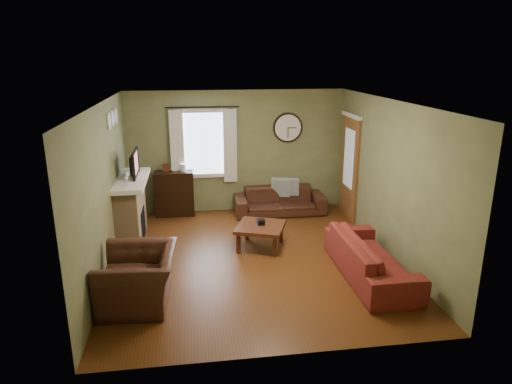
{
  "coord_description": "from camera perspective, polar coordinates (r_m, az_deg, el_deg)",
  "views": [
    {
      "loc": [
        -0.97,
        -6.96,
        3.29
      ],
      "look_at": [
        0.1,
        0.4,
        1.05
      ],
      "focal_mm": 32.0,
      "sensor_mm": 36.0,
      "label": 1
    }
  ],
  "objects": [
    {
      "name": "book",
      "position": [
        9.75,
        -10.63,
        2.66
      ],
      "size": [
        0.27,
        0.29,
        0.02
      ],
      "primitive_type": "imported",
      "rotation": [
        0.0,
        0.0,
        0.58
      ],
      "color": "#482112",
      "rests_on": "bookshelf"
    },
    {
      "name": "pillow_left",
      "position": [
        9.9,
        4.29,
        0.66
      ],
      "size": [
        0.39,
        0.24,
        0.37
      ],
      "primitive_type": "cube",
      "rotation": [
        0.0,
        0.0,
        -0.36
      ],
      "color": "#8F9BA7",
      "rests_on": "sofa_brown"
    },
    {
      "name": "sofa_red",
      "position": [
        7.28,
        14.14,
        -7.93
      ],
      "size": [
        0.83,
        2.13,
        0.62
      ],
      "primitive_type": "imported",
      "rotation": [
        0.0,
        0.0,
        1.57
      ],
      "color": "maroon",
      "rests_on": "floor"
    },
    {
      "name": "medallion_left",
      "position": [
        7.94,
        -17.9,
        8.44
      ],
      "size": [
        0.28,
        0.28,
        0.03
      ],
      "primitive_type": "cylinder",
      "color": "white",
      "rests_on": "wall_left"
    },
    {
      "name": "wall_left",
      "position": [
        7.36,
        -18.36,
        0.2
      ],
      "size": [
        0.0,
        5.2,
        2.6
      ],
      "primitive_type": "cube",
      "color": "olive",
      "rests_on": "ground"
    },
    {
      "name": "armchair",
      "position": [
        6.52,
        -14.48,
        -10.38
      ],
      "size": [
        1.06,
        1.2,
        0.75
      ],
      "primitive_type": "imported",
      "rotation": [
        0.0,
        0.0,
        -1.62
      ],
      "color": "#3C1E14",
      "rests_on": "floor"
    },
    {
      "name": "wall_back",
      "position": [
        9.81,
        -2.43,
        5.05
      ],
      "size": [
        4.6,
        0.0,
        2.6
      ],
      "primitive_type": "cube",
      "color": "olive",
      "rests_on": "ground"
    },
    {
      "name": "wall_clock",
      "position": [
        9.84,
        4.0,
        8.02
      ],
      "size": [
        0.64,
        0.06,
        0.64
      ],
      "primitive_type": null,
      "color": "white",
      "rests_on": "wall_back"
    },
    {
      "name": "window_pane",
      "position": [
        9.71,
        -6.57,
        6.03
      ],
      "size": [
        1.0,
        0.02,
        1.3
      ],
      "primitive_type": null,
      "color": "silver",
      "rests_on": "wall_back"
    },
    {
      "name": "ceiling",
      "position": [
        7.06,
        -0.34,
        11.16
      ],
      "size": [
        4.6,
        5.2,
        0.0
      ],
      "primitive_type": "cube",
      "color": "white",
      "rests_on": "ground"
    },
    {
      "name": "tv",
      "position": [
        8.55,
        -15.33,
        3.08
      ],
      "size": [
        0.08,
        0.6,
        0.35
      ],
      "primitive_type": "imported",
      "rotation": [
        0.0,
        0.0,
        1.57
      ],
      "color": "black",
      "rests_on": "mantel"
    },
    {
      "name": "fireplace",
      "position": [
        8.63,
        -15.36,
        -2.36
      ],
      "size": [
        0.4,
        1.4,
        1.1
      ],
      "primitive_type": "cube",
      "color": "tan",
      "rests_on": "floor"
    },
    {
      "name": "firebox",
      "position": [
        8.69,
        -13.99,
        -3.87
      ],
      "size": [
        0.04,
        0.6,
        0.55
      ],
      "primitive_type": "cube",
      "color": "black",
      "rests_on": "fireplace"
    },
    {
      "name": "curtain_right",
      "position": [
        9.65,
        -3.26,
        5.75
      ],
      "size": [
        0.28,
        0.04,
        1.55
      ],
      "primitive_type": "cube",
      "color": "silver",
      "rests_on": "wall_back"
    },
    {
      "name": "mantel",
      "position": [
        8.46,
        -15.47,
        1.43
      ],
      "size": [
        0.58,
        1.6,
        0.08
      ],
      "primitive_type": "cube",
      "color": "white",
      "rests_on": "fireplace"
    },
    {
      "name": "sofa_brown",
      "position": [
        9.82,
        2.99,
        -1.1
      ],
      "size": [
        1.93,
        0.75,
        0.56
      ],
      "primitive_type": "imported",
      "color": "#3C1E14",
      "rests_on": "floor"
    },
    {
      "name": "wine_glass_b",
      "position": [
        8.0,
        -15.76,
        1.64
      ],
      "size": [
        0.08,
        0.08,
        0.22
      ],
      "primitive_type": null,
      "color": "white",
      "rests_on": "mantel"
    },
    {
      "name": "wall_front",
      "position": [
        4.89,
        3.93,
        -7.31
      ],
      "size": [
        4.6,
        0.0,
        2.6
      ],
      "primitive_type": "cube",
      "color": "olive",
      "rests_on": "ground"
    },
    {
      "name": "door",
      "position": [
        9.65,
        11.61,
        3.0
      ],
      "size": [
        0.05,
        0.9,
        2.1
      ],
      "primitive_type": "cube",
      "color": "brown",
      "rests_on": "floor"
    },
    {
      "name": "coffee_table",
      "position": [
        8.1,
        0.56,
        -5.57
      ],
      "size": [
        1.03,
        1.03,
        0.42
      ],
      "primitive_type": null,
      "rotation": [
        0.0,
        0.0,
        -0.36
      ],
      "color": "#482112",
      "rests_on": "floor"
    },
    {
      "name": "curtain_left",
      "position": [
        9.62,
        -9.83,
        5.5
      ],
      "size": [
        0.28,
        0.04,
        1.55
      ],
      "primitive_type": "cube",
      "color": "silver",
      "rests_on": "wall_back"
    },
    {
      "name": "tv_screen",
      "position": [
        8.53,
        -14.82,
        3.47
      ],
      "size": [
        0.02,
        0.62,
        0.36
      ],
      "primitive_type": "cube",
      "color": "#994C3F",
      "rests_on": "mantel"
    },
    {
      "name": "medallion_right",
      "position": [
        8.62,
        -17.17,
        9.11
      ],
      "size": [
        0.28,
        0.28,
        0.03
      ],
      "primitive_type": "cylinder",
      "color": "white",
      "rests_on": "wall_left"
    },
    {
      "name": "wall_right",
      "position": [
        7.94,
        16.35,
        1.56
      ],
      "size": [
        0.0,
        5.2,
        2.6
      ],
      "primitive_type": "cube",
      "color": "olive",
      "rests_on": "ground"
    },
    {
      "name": "wine_glass_a",
      "position": [
        7.88,
        -15.87,
        1.27
      ],
      "size": [
        0.06,
        0.06,
        0.18
      ],
      "primitive_type": null,
      "color": "white",
      "rests_on": "mantel"
    },
    {
      "name": "curtain_rod",
      "position": [
        9.5,
        -6.71,
        10.49
      ],
      "size": [
        0.03,
        0.03,
        1.5
      ],
      "primitive_type": "cylinder",
      "color": "black",
      "rests_on": "wall_back"
    },
    {
      "name": "bookshelf",
      "position": [
        9.79,
        -10.14,
        -0.2
      ],
      "size": [
        0.8,
        0.34,
        0.96
      ],
      "primitive_type": null,
      "color": "black",
      "rests_on": "floor"
    },
    {
      "name": "medallion_mid",
      "position": [
        8.28,
        -17.52,
        8.79
      ],
      "size": [
        0.28,
        0.28,
        0.03
      ],
      "primitive_type": "cylinder",
      "color": "white",
      "rests_on": "wall_left"
    },
    {
      "name": "tissue_box",
      "position": [
        8.06,
        0.6,
        -4.24
      ],
      "size": [
        0.14,
        0.14,
        0.1
      ],
      "primitive_type": "cube",
      "rotation": [
        0.0,
        0.0,
        0.11
      ],
      "color": "black",
      "rests_on": "coffee_table"
    },
    {
      "name": "pillow_right",
      "position": [
        9.85,
        3.13,
        0.59
      ],
      "size": [
        0.42,
        0.24,
        0.4
      ],
      "primitive_type": "cube",
      "rotation": [
        0.0,
        0.0,
        -0.34
      ],
      "color": "#8F9BA7",
      "rests_on": "sofa_brown"
    },
    {
      "name": "floor",
      "position": [
        7.76,
        -0.31,
        -8.33
      ],
      "size": [
        4.6,
        5.2,
        0.0
      ],
      "primitive_type": "cube",
      "color": "#532B10",
      "rests_on": "ground"
    }
  ]
}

